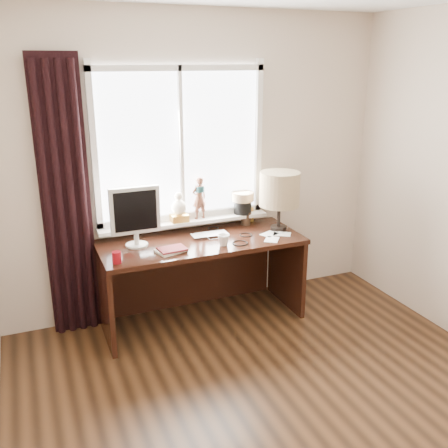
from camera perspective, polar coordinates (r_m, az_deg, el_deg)
name	(u,v)px	position (r m, az deg, el deg)	size (l,w,h in m)	color
floor	(310,439)	(3.33, 9.82, -23.07)	(3.50, 4.00, 0.00)	#492C17
wall_back	(197,166)	(4.40, -3.14, 6.62)	(3.50, 2.60, 0.00)	beige
laptop	(210,235)	(4.27, -1.62, -1.24)	(0.31, 0.20, 0.02)	silver
mug	(224,240)	(4.05, -0.05, -1.80)	(0.10, 0.09, 0.10)	white
red_cup	(117,257)	(3.78, -12.16, -3.76)	(0.07, 0.07, 0.09)	maroon
window	(183,168)	(4.31, -4.70, 6.36)	(1.52, 0.21, 1.40)	white
curtain	(66,202)	(4.13, -17.63, 2.36)	(0.38, 0.09, 2.25)	black
desk	(198,263)	(4.36, -3.00, -4.43)	(1.70, 0.70, 0.75)	#34150C
monitor	(135,213)	(4.02, -10.13, 1.24)	(0.40, 0.18, 0.49)	beige
notebook_stack	(171,250)	(3.94, -6.03, -2.97)	(0.26, 0.21, 0.03)	beige
brush_holder	(246,218)	(4.56, 2.50, 0.68)	(0.09, 0.09, 0.25)	black
icon_frame	(249,215)	(4.63, 2.85, 1.01)	(0.10, 0.04, 0.13)	gold
table_lamp	(280,190)	(4.36, 6.38, 3.91)	(0.35, 0.35, 0.52)	black
loose_papers	(274,236)	(4.30, 5.79, -1.34)	(0.33, 0.30, 0.00)	white
desk_cables	(235,237)	(4.25, 1.23, -1.45)	(0.33, 0.59, 0.01)	black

